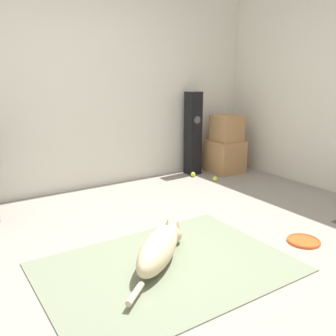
{
  "coord_description": "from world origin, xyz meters",
  "views": [
    {
      "loc": [
        -1.47,
        -2.24,
        1.45
      ],
      "look_at": [
        0.58,
        0.9,
        0.45
      ],
      "focal_mm": 40.0,
      "sensor_mm": 36.0,
      "label": 1
    }
  ],
  "objects": [
    {
      "name": "cardboard_box_upper",
      "position": [
        2.09,
        1.69,
        0.64
      ],
      "size": [
        0.35,
        0.36,
        0.37
      ],
      "color": "#A87A4C",
      "rests_on": "cardboard_box_lower"
    },
    {
      "name": "tennis_ball_near_speaker",
      "position": [
        1.66,
        1.41,
        0.03
      ],
      "size": [
        0.07,
        0.07,
        0.07
      ],
      "color": "#C6E033",
      "rests_on": "ground_plane"
    },
    {
      "name": "area_rug",
      "position": [
        -0.1,
        -0.12,
        0.01
      ],
      "size": [
        1.83,
        1.31,
        0.01
      ],
      "color": "slate",
      "rests_on": "ground_plane"
    },
    {
      "name": "floor_speaker",
      "position": [
        1.64,
        1.88,
        0.58
      ],
      "size": [
        0.18,
        0.19,
        1.15
      ],
      "color": "black",
      "rests_on": "ground_plane"
    },
    {
      "name": "cardboard_box_lower",
      "position": [
        2.09,
        1.7,
        0.23
      ],
      "size": [
        0.44,
        0.45,
        0.45
      ],
      "color": "#A87A4C",
      "rests_on": "ground_plane"
    },
    {
      "name": "frisbee",
      "position": [
        1.12,
        -0.41,
        0.01
      ],
      "size": [
        0.28,
        0.28,
        0.03
      ],
      "color": "#DB511E",
      "rests_on": "ground_plane"
    },
    {
      "name": "ground_plane",
      "position": [
        0.0,
        0.0,
        0.0
      ],
      "size": [
        12.0,
        12.0,
        0.0
      ],
      "primitive_type": "plane",
      "color": "gray"
    },
    {
      "name": "tennis_ball_by_boxes",
      "position": [
        1.54,
        1.74,
        0.03
      ],
      "size": [
        0.07,
        0.07,
        0.07
      ],
      "color": "#C6E033",
      "rests_on": "ground_plane"
    },
    {
      "name": "wall_back",
      "position": [
        0.0,
        2.1,
        1.27
      ],
      "size": [
        8.0,
        0.06,
        2.55
      ],
      "color": "beige",
      "rests_on": "ground_plane"
    },
    {
      "name": "dog",
      "position": [
        -0.12,
        -0.05,
        0.14
      ],
      "size": [
        0.85,
        0.74,
        0.26
      ],
      "color": "beige",
      "rests_on": "area_rug"
    }
  ]
}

